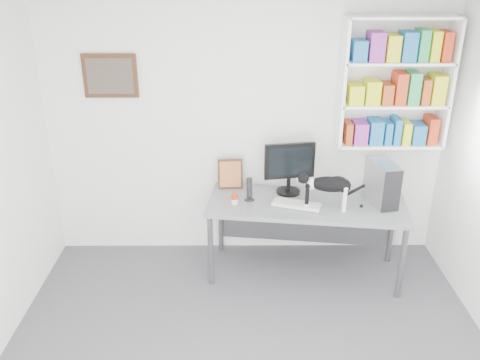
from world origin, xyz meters
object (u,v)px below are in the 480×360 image
(speaker, at_px, (249,189))
(keyboard, at_px, (297,204))
(desk, at_px, (304,238))
(leaning_print, at_px, (230,173))
(bookshelf, at_px, (395,84))
(monitor, at_px, (289,168))
(cat, at_px, (328,192))
(pc_tower, at_px, (382,183))
(soup_can, at_px, (235,199))

(speaker, bearing_deg, keyboard, -25.63)
(desk, distance_m, leaning_print, 0.98)
(bookshelf, relative_size, monitor, 2.33)
(desk, height_order, cat, cat)
(desk, bearing_deg, bookshelf, 31.25)
(bookshelf, distance_m, keyboard, 1.47)
(desk, xyz_separation_m, leaning_print, (-0.73, 0.35, 0.55))
(pc_tower, xyz_separation_m, speaker, (-1.25, 0.06, -0.09))
(monitor, xyz_separation_m, soup_can, (-0.53, -0.24, -0.22))
(keyboard, distance_m, cat, 0.32)
(bookshelf, relative_size, keyboard, 2.73)
(speaker, relative_size, soup_can, 2.44)
(bookshelf, xyz_separation_m, soup_can, (-1.51, -0.38, -1.02))
(speaker, xyz_separation_m, cat, (0.72, -0.20, 0.05))
(leaning_print, xyz_separation_m, soup_can, (0.05, -0.37, -0.11))
(pc_tower, distance_m, leaning_print, 1.48)
(bookshelf, xyz_separation_m, pc_tower, (-0.12, -0.37, -0.86))
(monitor, xyz_separation_m, keyboard, (0.05, -0.30, -0.25))
(bookshelf, distance_m, cat, 1.22)
(desk, bearing_deg, leaning_print, 161.69)
(bookshelf, height_order, leaning_print, bookshelf)
(monitor, relative_size, leaning_print, 1.71)
(speaker, xyz_separation_m, leaning_print, (-0.19, 0.30, 0.04))
(leaning_print, bearing_deg, pc_tower, -17.31)
(soup_can, bearing_deg, pc_tower, 0.56)
(bookshelf, xyz_separation_m, speaker, (-1.37, -0.31, -0.95))
(cat, bearing_deg, desk, 150.23)
(pc_tower, relative_size, leaning_print, 1.33)
(desk, distance_m, soup_can, 0.82)
(bookshelf, bearing_deg, pc_tower, -108.70)
(monitor, bearing_deg, speaker, -166.26)
(speaker, height_order, cat, cat)
(cat, bearing_deg, speaker, 174.17)
(keyboard, height_order, cat, cat)
(speaker, bearing_deg, bookshelf, 3.35)
(desk, distance_m, speaker, 0.75)
(bookshelf, distance_m, leaning_print, 1.80)
(speaker, distance_m, cat, 0.75)
(speaker, relative_size, cat, 0.43)
(pc_tower, bearing_deg, soup_can, 169.64)
(bookshelf, height_order, pc_tower, bookshelf)
(soup_can, bearing_deg, speaker, 27.98)
(bookshelf, bearing_deg, cat, -142.55)
(monitor, distance_m, pc_tower, 0.89)
(monitor, distance_m, cat, 0.50)
(desk, relative_size, cat, 3.39)
(leaning_print, distance_m, cat, 1.03)
(bookshelf, distance_m, soup_can, 1.86)
(leaning_print, relative_size, soup_can, 3.20)
(desk, height_order, keyboard, keyboard)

